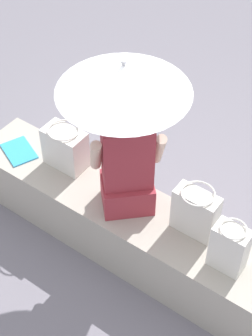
{
  "coord_description": "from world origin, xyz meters",
  "views": [
    {
      "loc": [
        -1.44,
        1.98,
        3.29
      ],
      "look_at": [
        -0.0,
        -0.01,
        0.83
      ],
      "focal_mm": 57.64,
      "sensor_mm": 36.0,
      "label": 1
    }
  ],
  "objects_px": {
    "parasol": "(124,79)",
    "magazine": "(19,151)",
    "tote_bag_canvas": "(229,248)",
    "handbag_black": "(65,147)",
    "shoulder_bag_spare": "(195,212)",
    "person_seated": "(127,163)"
  },
  "relations": [
    {
      "from": "parasol",
      "to": "tote_bag_canvas",
      "type": "distance_m",
      "value": 1.19
    },
    {
      "from": "handbag_black",
      "to": "shoulder_bag_spare",
      "type": "bearing_deg",
      "value": -179.28
    },
    {
      "from": "tote_bag_canvas",
      "to": "shoulder_bag_spare",
      "type": "relative_size",
      "value": 1.02
    },
    {
      "from": "person_seated",
      "to": "shoulder_bag_spare",
      "type": "xyz_separation_m",
      "value": [
        -0.49,
        -0.07,
        -0.21
      ]
    },
    {
      "from": "shoulder_bag_spare",
      "to": "handbag_black",
      "type": "bearing_deg",
      "value": 0.72
    },
    {
      "from": "magazine",
      "to": "parasol",
      "type": "bearing_deg",
      "value": -152.55
    },
    {
      "from": "person_seated",
      "to": "tote_bag_canvas",
      "type": "height_order",
      "value": "person_seated"
    },
    {
      "from": "parasol",
      "to": "shoulder_bag_spare",
      "type": "bearing_deg",
      "value": -173.13
    },
    {
      "from": "parasol",
      "to": "handbag_black",
      "type": "bearing_deg",
      "value": -4.99
    },
    {
      "from": "magazine",
      "to": "person_seated",
      "type": "bearing_deg",
      "value": -153.01
    },
    {
      "from": "parasol",
      "to": "tote_bag_canvas",
      "type": "bearing_deg",
      "value": 175.68
    },
    {
      "from": "person_seated",
      "to": "shoulder_bag_spare",
      "type": "height_order",
      "value": "person_seated"
    },
    {
      "from": "handbag_black",
      "to": "shoulder_bag_spare",
      "type": "xyz_separation_m",
      "value": [
        -1.08,
        -0.01,
        0.01
      ]
    },
    {
      "from": "person_seated",
      "to": "parasol",
      "type": "height_order",
      "value": "parasol"
    },
    {
      "from": "person_seated",
      "to": "parasol",
      "type": "xyz_separation_m",
      "value": [
        0.03,
        -0.01,
        0.64
      ]
    },
    {
      "from": "tote_bag_canvas",
      "to": "magazine",
      "type": "relative_size",
      "value": 1.3
    },
    {
      "from": "parasol",
      "to": "magazine",
      "type": "height_order",
      "value": "parasol"
    },
    {
      "from": "magazine",
      "to": "shoulder_bag_spare",
      "type": "bearing_deg",
      "value": -151.54
    },
    {
      "from": "person_seated",
      "to": "handbag_black",
      "type": "distance_m",
      "value": 0.63
    },
    {
      "from": "parasol",
      "to": "magazine",
      "type": "relative_size",
      "value": 4.11
    },
    {
      "from": "parasol",
      "to": "handbag_black",
      "type": "distance_m",
      "value": 1.03
    },
    {
      "from": "person_seated",
      "to": "shoulder_bag_spare",
      "type": "relative_size",
      "value": 2.53
    }
  ]
}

